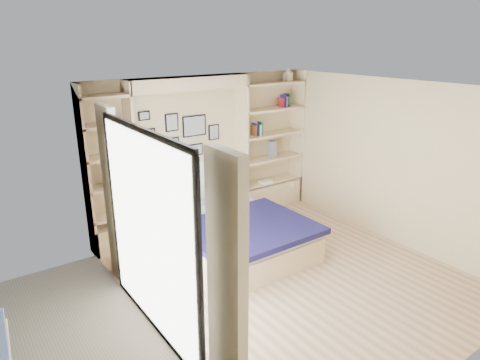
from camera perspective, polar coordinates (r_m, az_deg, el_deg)
ground at (r=6.00m, az=6.57°, el=-12.31°), size 4.50×4.50×0.00m
room_shell at (r=6.47m, az=-4.66°, el=0.56°), size 4.50×4.50×4.50m
bed at (r=6.45m, az=-0.96°, el=-7.02°), size 1.80×2.33×1.07m
photo_gallery at (r=6.90m, az=-8.27°, el=6.10°), size 1.48×0.02×0.82m
reading_lamps at (r=6.90m, az=-6.11°, el=1.87°), size 1.92×0.12×0.15m
shelf_decor at (r=7.55m, az=2.53°, el=7.90°), size 3.53×0.23×2.03m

